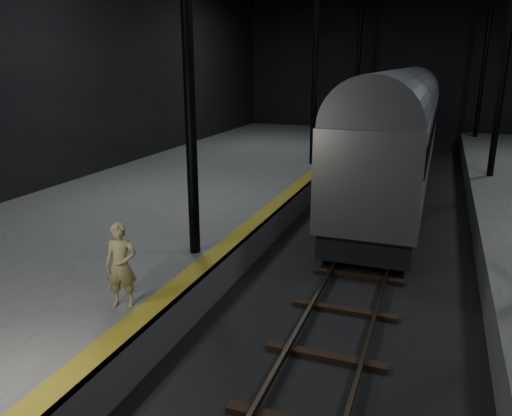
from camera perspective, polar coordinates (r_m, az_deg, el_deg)
The scene contains 6 objects.
ground at distance 15.57m, azimuth 12.75°, elevation -5.03°, with size 44.00×44.00×0.00m, color black.
platform_left at distance 17.84m, azimuth -11.69°, elevation -0.49°, with size 9.00×43.80×1.00m, color #545451.
tactile_strip at distance 15.92m, azimuth 1.35°, elevation -0.30°, with size 0.50×43.80×0.01m, color olive.
track at distance 15.55m, azimuth 12.77°, elevation -4.80°, with size 2.40×43.00×0.24m.
train at distance 22.52m, azimuth 16.01°, elevation 8.92°, with size 2.90×19.38×5.18m.
woman at distance 9.92m, azimuth -15.17°, elevation -6.34°, with size 0.62×0.40×1.69m, color tan.
Camera 1 is at (1.67, -14.44, 5.58)m, focal length 35.00 mm.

